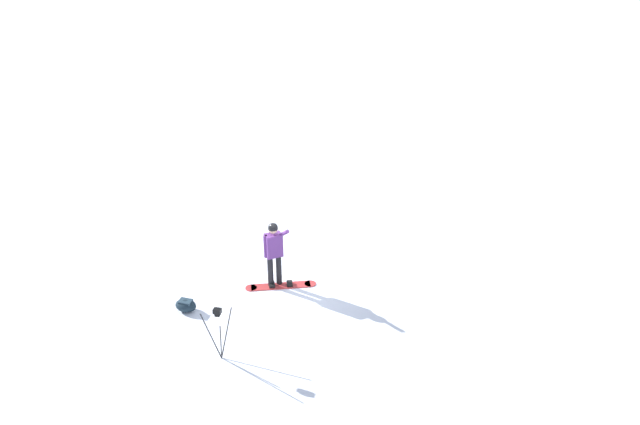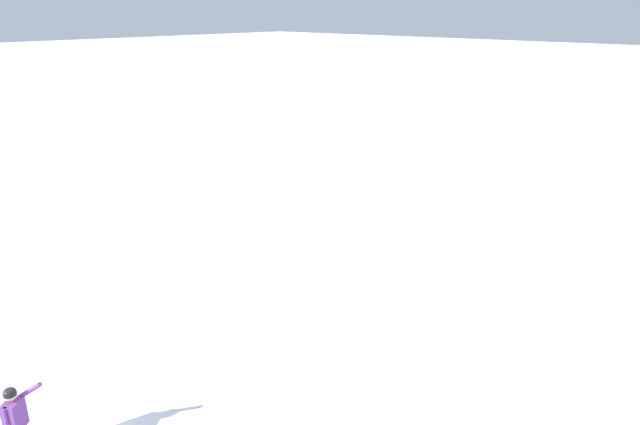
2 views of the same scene
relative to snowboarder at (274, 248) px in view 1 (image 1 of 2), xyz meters
The scene contains 5 objects.
ground_plane 1.23m from the snowboarder, 129.77° to the right, with size 300.00×300.00×0.00m, color white.
snowboarder is the anchor object (origin of this frame).
snowboard 1.06m from the snowboarder, 97.07° to the right, with size 0.80×1.67×0.10m.
gear_bag_large 2.46m from the snowboarder, 131.24° to the left, with size 0.37×0.52×0.29m.
camera_tripod 2.91m from the snowboarder, behind, with size 0.68×0.57×1.26m.
Camera 1 is at (-11.82, -3.53, 8.52)m, focal length 34.31 mm.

